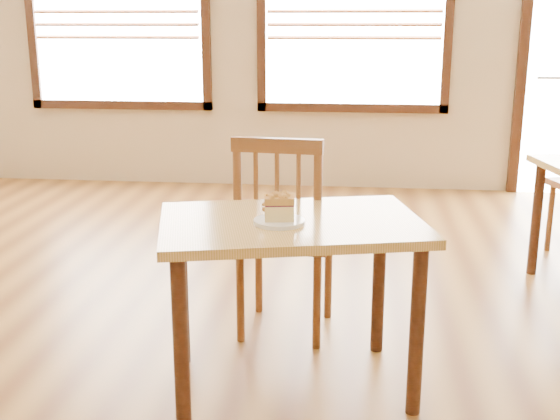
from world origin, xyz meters
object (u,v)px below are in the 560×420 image
object	(u,v)px
cafe_table_main	(291,246)
cafe_chair_main	(284,234)
plate	(279,222)
cake_slice	(279,206)

from	to	relation	value
cafe_table_main	cafe_chair_main	xyz separation A→B (m)	(-0.08, 0.54, -0.11)
cafe_table_main	plate	bearing A→B (deg)	-137.77
cafe_table_main	plate	world-z (taller)	plate
cake_slice	plate	bearing A→B (deg)	-7.31
cake_slice	cafe_table_main	bearing A→B (deg)	46.91
plate	cake_slice	bearing A→B (deg)	-178.70
plate	cafe_chair_main	bearing A→B (deg)	94.02
cafe_table_main	cafe_chair_main	distance (m)	0.55
cafe_table_main	cafe_chair_main	world-z (taller)	cafe_chair_main
cafe_chair_main	plate	bearing A→B (deg)	99.72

